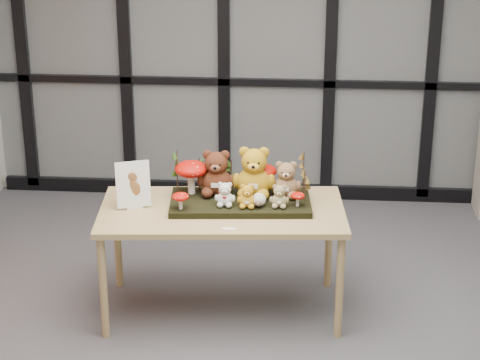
# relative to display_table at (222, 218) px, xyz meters

# --- Properties ---
(floor) EXTENTS (5.00, 5.00, 0.00)m
(floor) POSITION_rel_display_table_xyz_m (0.27, -0.41, -0.68)
(floor) COLOR #58585D
(floor) RESTS_ON ground
(room_shell) EXTENTS (5.00, 5.00, 5.00)m
(room_shell) POSITION_rel_display_table_xyz_m (0.27, -0.41, 1.00)
(room_shell) COLOR beige
(room_shell) RESTS_ON floor
(glass_partition) EXTENTS (4.90, 0.06, 2.78)m
(glass_partition) POSITION_rel_display_table_xyz_m (0.27, 2.06, 0.74)
(glass_partition) COLOR #2D383F
(glass_partition) RESTS_ON floor
(display_table) EXTENTS (1.64, 0.92, 0.74)m
(display_table) POSITION_rel_display_table_xyz_m (0.00, 0.00, 0.00)
(display_table) COLOR tan
(display_table) RESTS_ON floor
(diorama_tray) EXTENTS (0.94, 0.53, 0.04)m
(diorama_tray) POSITION_rel_display_table_xyz_m (0.11, 0.07, 0.09)
(diorama_tray) COLOR black
(diorama_tray) RESTS_ON display_table
(bear_pooh_yellow) EXTENTS (0.30, 0.28, 0.37)m
(bear_pooh_yellow) POSITION_rel_display_table_xyz_m (0.20, 0.15, 0.29)
(bear_pooh_yellow) COLOR #B18215
(bear_pooh_yellow) RESTS_ON diorama_tray
(bear_brown_medium) EXTENTS (0.27, 0.25, 0.34)m
(bear_brown_medium) POSITION_rel_display_table_xyz_m (-0.05, 0.16, 0.27)
(bear_brown_medium) COLOR #4A2111
(bear_brown_medium) RESTS_ON diorama_tray
(bear_tan_back) EXTENTS (0.22, 0.20, 0.27)m
(bear_tan_back) POSITION_rel_display_table_xyz_m (0.41, 0.16, 0.24)
(bear_tan_back) COLOR olive
(bear_tan_back) RESTS_ON diorama_tray
(bear_small_yellow) EXTENTS (0.14, 0.13, 0.17)m
(bear_small_yellow) POSITION_rel_display_table_xyz_m (0.17, -0.05, 0.19)
(bear_small_yellow) COLOR orange
(bear_small_yellow) RESTS_ON diorama_tray
(bear_white_bow) EXTENTS (0.14, 0.13, 0.18)m
(bear_white_bow) POSITION_rel_display_table_xyz_m (0.02, -0.03, 0.19)
(bear_white_bow) COLOR white
(bear_white_bow) RESTS_ON diorama_tray
(bear_beige_small) EXTENTS (0.13, 0.12, 0.16)m
(bear_beige_small) POSITION_rel_display_table_xyz_m (0.37, -0.03, 0.19)
(bear_beige_small) COLOR #9B8A5A
(bear_beige_small) RESTS_ON diorama_tray
(plush_cream_hedgehog) EXTENTS (0.08, 0.07, 0.10)m
(plush_cream_hedgehog) POSITION_rel_display_table_xyz_m (0.24, -0.03, 0.15)
(plush_cream_hedgehog) COLOR beige
(plush_cream_hedgehog) RESTS_ON diorama_tray
(mushroom_back_left) EXTENTS (0.22, 0.22, 0.24)m
(mushroom_back_left) POSITION_rel_display_table_xyz_m (-0.22, 0.16, 0.23)
(mushroom_back_left) COLOR #A40C05
(mushroom_back_left) RESTS_ON diorama_tray
(mushroom_back_right) EXTENTS (0.19, 0.19, 0.21)m
(mushroom_back_right) POSITION_rel_display_table_xyz_m (0.25, 0.23, 0.21)
(mushroom_back_right) COLOR #A40C05
(mushroom_back_right) RESTS_ON diorama_tray
(mushroom_front_left) EXTENTS (0.11, 0.11, 0.12)m
(mushroom_front_left) POSITION_rel_display_table_xyz_m (-0.25, -0.11, 0.17)
(mushroom_front_left) COLOR #A40C05
(mushroom_front_left) RESTS_ON diorama_tray
(mushroom_front_right) EXTENTS (0.09, 0.09, 0.10)m
(mushroom_front_right) POSITION_rel_display_table_xyz_m (0.49, -0.01, 0.16)
(mushroom_front_right) COLOR #A40C05
(mushroom_front_right) RESTS_ON diorama_tray
(sprig_green_far_left) EXTENTS (0.05, 0.05, 0.30)m
(sprig_green_far_left) POSITION_rel_display_table_xyz_m (-0.31, 0.15, 0.26)
(sprig_green_far_left) COLOR #1A3D0D
(sprig_green_far_left) RESTS_ON diorama_tray
(sprig_green_mid_left) EXTENTS (0.05, 0.05, 0.23)m
(sprig_green_mid_left) POSITION_rel_display_table_xyz_m (-0.17, 0.21, 0.22)
(sprig_green_mid_left) COLOR #1A3D0D
(sprig_green_mid_left) RESTS_ON diorama_tray
(sprig_dry_far_right) EXTENTS (0.05, 0.05, 0.29)m
(sprig_dry_far_right) POSITION_rel_display_table_xyz_m (0.52, 0.20, 0.25)
(sprig_dry_far_right) COLOR brown
(sprig_dry_far_right) RESTS_ON diorama_tray
(sprig_dry_mid_right) EXTENTS (0.05, 0.05, 0.21)m
(sprig_dry_mid_right) POSITION_rel_display_table_xyz_m (0.53, 0.08, 0.21)
(sprig_dry_mid_right) COLOR brown
(sprig_dry_mid_right) RESTS_ON diorama_tray
(sprig_green_centre) EXTENTS (0.05, 0.05, 0.22)m
(sprig_green_centre) POSITION_rel_display_table_xyz_m (0.04, 0.24, 0.21)
(sprig_green_centre) COLOR #1A3D0D
(sprig_green_centre) RESTS_ON diorama_tray
(sign_holder) EXTENTS (0.22, 0.12, 0.31)m
(sign_holder) POSITION_rel_display_table_xyz_m (-0.57, -0.03, 0.21)
(sign_holder) COLOR silver
(sign_holder) RESTS_ON display_table
(label_card) EXTENTS (0.09, 0.03, 0.00)m
(label_card) POSITION_rel_display_table_xyz_m (0.07, -0.31, 0.07)
(label_card) COLOR white
(label_card) RESTS_ON display_table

